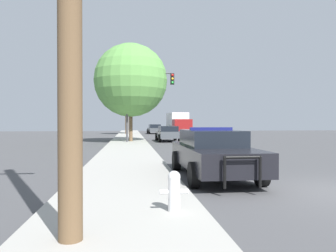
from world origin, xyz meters
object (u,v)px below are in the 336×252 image
car_background_distant (155,129)px  tree_sidewalk_mid (131,80)px  car_background_midblock (168,133)px  fire_hydrant (174,190)px  police_car (213,152)px  traffic_light (145,92)px  tree_sidewalk_far (127,98)px  box_truck (178,122)px

car_background_distant → tree_sidewalk_mid: size_ratio=0.54×
car_background_midblock → car_background_distant: bearing=88.5°
fire_hydrant → tree_sidewalk_mid: 21.85m
police_car → car_background_distant: (0.98, 37.64, -0.05)m
police_car → tree_sidewalk_mid: 17.86m
fire_hydrant → car_background_midblock: size_ratio=0.16×
traffic_light → tree_sidewalk_far: size_ratio=0.85×
box_truck → tree_sidewalk_mid: 21.10m
car_background_midblock → tree_sidewalk_mid: tree_sidewalk_mid is taller
car_background_midblock → police_car: bearing=-93.1°
police_car → box_truck: 37.07m
traffic_light → box_truck: 21.43m
box_truck → car_background_distant: bearing=-17.2°
car_background_distant → box_truck: 3.57m
car_background_distant → tree_sidewalk_far: tree_sidewalk_far is taller
fire_hydrant → traffic_light: bearing=88.8°
car_background_midblock → tree_sidewalk_mid: bearing=-154.7°
tree_sidewalk_mid → police_car: bearing=-81.7°
tree_sidewalk_far → tree_sidewalk_mid: size_ratio=0.84×
car_background_midblock → tree_sidewalk_far: tree_sidewalk_far is taller
car_background_midblock → tree_sidewalk_far: 17.01m
fire_hydrant → box_truck: size_ratio=0.10×
car_background_midblock → box_truck: bearing=78.0°
traffic_light → box_truck: size_ratio=0.80×
traffic_light → tree_sidewalk_mid: tree_sidewalk_mid is taller
police_car → fire_hydrant: police_car is taller
police_car → tree_sidewalk_mid: (-2.50, 17.14, 4.36)m
car_background_distant → tree_sidewalk_mid: tree_sidewalk_mid is taller
car_background_distant → box_truck: bearing=-15.9°
traffic_light → tree_sidewalk_far: tree_sidewalk_far is taller
box_truck → tree_sidewalk_mid: size_ratio=0.88×
tree_sidewalk_far → car_background_midblock: bearing=-76.8°
police_car → car_background_distant: police_car is taller
traffic_light → car_background_distant: traffic_light is taller
traffic_light → tree_sidewalk_mid: size_ratio=0.71×
car_background_distant → police_car: bearing=-93.4°
traffic_light → box_truck: (5.67, 20.52, -2.46)m
fire_hydrant → tree_sidewalk_far: bearing=91.8°
car_background_distant → car_background_midblock: (-0.22, -18.91, 0.00)m
tree_sidewalk_far → tree_sidewalk_mid: 17.66m
car_background_distant → box_truck: (3.35, -0.84, 0.92)m
police_car → tree_sidewalk_mid: bearing=-81.9°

